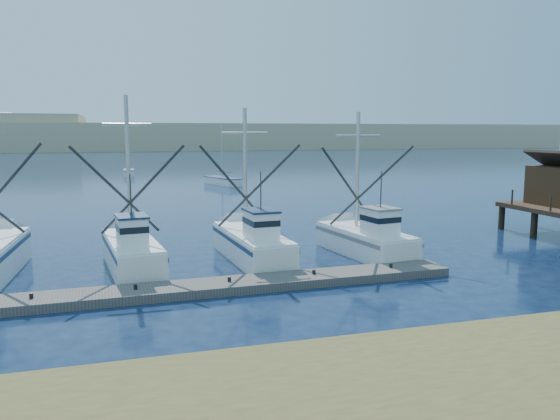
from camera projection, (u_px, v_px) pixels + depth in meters
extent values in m
plane|color=#0B1832|center=(344.00, 325.00, 19.69)|extent=(500.00, 500.00, 0.00)
cube|color=#5B5651|center=(136.00, 294.00, 22.81)|extent=(29.27, 2.66, 0.39)
cube|color=tan|center=(137.00, 137.00, 218.29)|extent=(360.00, 60.00, 10.00)
cube|color=white|center=(132.00, 256.00, 27.35)|extent=(2.98, 7.36, 1.48)
cube|color=white|center=(132.00, 233.00, 25.39)|extent=(1.46, 1.88, 1.50)
cylinder|color=#B7B2A8|center=(128.00, 167.00, 27.88)|extent=(0.22, 0.22, 7.27)
cube|color=white|center=(252.00, 247.00, 29.51)|extent=(2.86, 8.15, 1.46)
cube|color=white|center=(261.00, 226.00, 27.35)|extent=(1.47, 2.04, 1.50)
cylinder|color=#B7B2A8|center=(245.00, 170.00, 30.22)|extent=(0.22, 0.22, 6.75)
cube|color=white|center=(365.00, 243.00, 30.89)|extent=(3.37, 7.33, 1.34)
cube|color=white|center=(380.00, 223.00, 28.97)|extent=(1.64, 1.90, 1.50)
cylinder|color=#B7B2A8|center=(357.00, 171.00, 31.46)|extent=(0.22, 0.22, 6.70)
cube|color=white|center=(223.00, 181.00, 71.59)|extent=(4.10, 7.04, 0.90)
cylinder|color=#B7B2A8|center=(222.00, 150.00, 71.30)|extent=(0.12, 0.12, 7.20)
cube|color=white|center=(129.00, 173.00, 86.41)|extent=(1.58, 5.04, 0.90)
cylinder|color=#B7B2A8|center=(128.00, 147.00, 86.12)|extent=(0.12, 0.12, 7.20)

